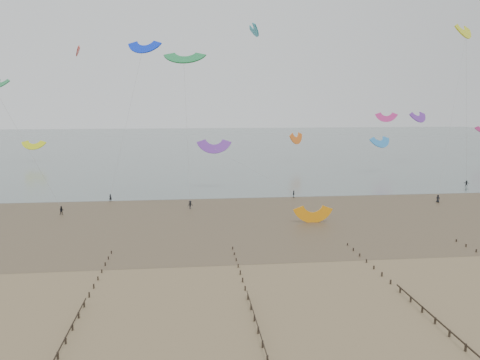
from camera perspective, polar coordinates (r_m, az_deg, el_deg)
name	(u,v)px	position (r m, az deg, el deg)	size (l,w,h in m)	color
ground	(210,280)	(60.19, -3.68, -12.07)	(500.00, 500.00, 0.00)	brown
sea_and_shore	(181,216)	(93.02, -7.18, -4.34)	(500.00, 665.00, 0.03)	#475654
groynes	(266,355)	(43.22, 3.23, -20.53)	(72.16, 50.16, 1.00)	black
kitesurfer_lead	(110,198)	(109.18, -15.52, -2.10)	(0.62, 0.41, 1.69)	black
kitesurfers	(271,198)	(105.58, 3.75, -2.15)	(119.08, 22.18, 1.78)	black
grounded_kite	(313,222)	(88.27, 8.86, -5.14)	(6.07, 3.18, 4.63)	orange
kites_airborne	(143,106)	(146.50, -11.75, 8.86)	(243.21, 108.02, 41.80)	teal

